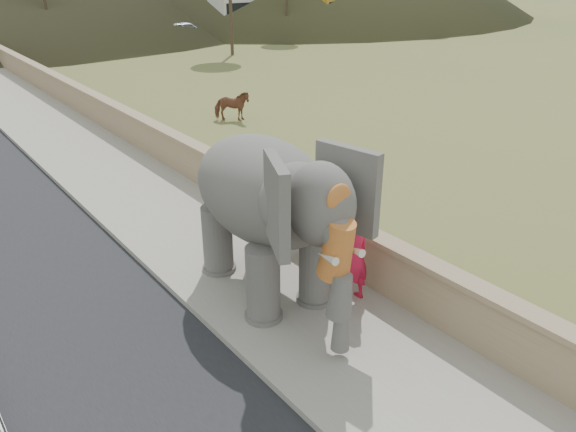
# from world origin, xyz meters

# --- Properties ---
(ground) EXTENTS (160.00, 160.00, 0.00)m
(ground) POSITION_xyz_m (0.00, 0.00, 0.00)
(ground) COLOR olive
(ground) RESTS_ON ground
(walkway) EXTENTS (3.00, 120.00, 0.15)m
(walkway) POSITION_xyz_m (0.00, 10.00, 0.07)
(walkway) COLOR #9E9687
(walkway) RESTS_ON ground
(parapet) EXTENTS (0.30, 120.00, 1.10)m
(parapet) POSITION_xyz_m (1.65, 10.00, 0.55)
(parapet) COLOR tan
(parapet) RESTS_ON ground
(cow) EXTENTS (1.47, 1.31, 1.16)m
(cow) POSITION_xyz_m (6.02, 14.18, 0.58)
(cow) COLOR brown
(cow) RESTS_ON ground
(distant_car) EXTENTS (4.38, 2.12, 1.44)m
(distant_car) POSITION_xyz_m (15.20, 35.22, 0.72)
(distant_car) COLOR #B8B8BF
(distant_car) RESTS_ON ground
(bus_white) EXTENTS (11.03, 2.62, 3.10)m
(bus_white) POSITION_xyz_m (23.64, 35.62, 1.55)
(bus_white) COLOR silver
(bus_white) RESTS_ON ground
(bus_orange) EXTENTS (11.16, 3.35, 3.10)m
(bus_orange) POSITION_xyz_m (30.64, 32.50, 1.55)
(bus_orange) COLOR #C38922
(bus_orange) RESTS_ON ground
(elephant_and_man) EXTENTS (2.59, 4.41, 3.04)m
(elephant_and_man) POSITION_xyz_m (0.02, 3.43, 1.66)
(elephant_and_man) COLOR slate
(elephant_and_man) RESTS_ON ground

